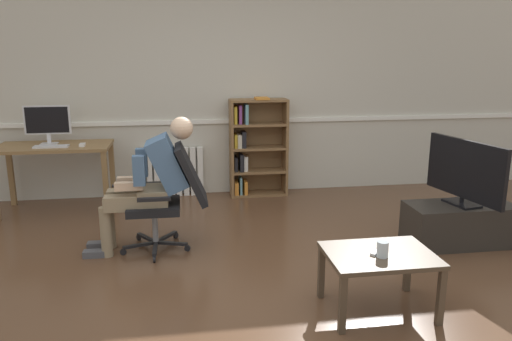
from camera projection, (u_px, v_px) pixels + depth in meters
The scene contains 15 objects.
ground_plane at pixel (254, 283), 3.88m from camera, with size 18.00×18.00×0.00m, color brown.
back_wall at pixel (222, 86), 6.10m from camera, with size 12.00×0.13×2.70m.
computer_desk at pixel (54, 155), 5.51m from camera, with size 1.23×0.64×0.76m.
imac_monitor at pixel (47, 122), 5.49m from camera, with size 0.50×0.14×0.43m.
keyboard at pixel (51, 147), 5.34m from camera, with size 0.36×0.12×0.02m, color silver.
computer_mouse at pixel (82, 145), 5.41m from camera, with size 0.06×0.10×0.03m, color white.
bookshelf at pixel (254, 147), 6.14m from camera, with size 0.71×0.30×1.23m.
radiator at pixel (172, 172), 6.15m from camera, with size 0.78×0.08×0.61m.
office_chair at pixel (171, 194), 4.43m from camera, with size 0.80×0.61×0.97m.
person_seated at pixel (150, 181), 4.38m from camera, with size 1.00×0.40×1.22m.
tv_stand at pixel (459, 224), 4.62m from camera, with size 0.99×0.44×0.39m.
tv_screen at pixel (465, 171), 4.49m from camera, with size 0.26×0.93×0.60m.
coffee_table at pixel (379, 261), 3.38m from camera, with size 0.73×0.55×0.43m.
drinking_glass at pixel (383, 249), 3.29m from camera, with size 0.08×0.08×0.11m, color silver.
spare_remote at pixel (378, 252), 3.37m from camera, with size 0.04×0.15×0.02m, color white.
Camera 1 is at (-0.52, -3.52, 1.78)m, focal length 34.55 mm.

